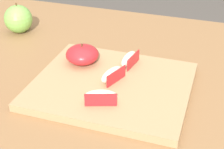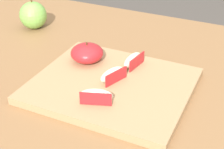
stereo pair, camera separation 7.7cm
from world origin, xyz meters
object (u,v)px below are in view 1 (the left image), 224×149
apple_wedge_right (101,97)px  whole_apple_granny_green (18,19)px  apple_wedge_near_knife (112,75)px  apple_half_skin_up (82,54)px  cutting_board (112,85)px  apple_wedge_middle (129,59)px

apple_wedge_right → whole_apple_granny_green: bearing=141.7°
apple_wedge_near_knife → apple_half_skin_up: bearing=149.8°
cutting_board → apple_wedge_middle: bearing=81.1°
apple_half_skin_up → apple_wedge_near_knife: apple_half_skin_up is taller
cutting_board → apple_wedge_near_knife: (-0.00, 0.01, 0.02)m
cutting_board → apple_wedge_near_knife: 0.03m
cutting_board → apple_half_skin_up: (-0.10, 0.06, 0.03)m
apple_wedge_middle → whole_apple_granny_green: bearing=162.4°
apple_half_skin_up → apple_wedge_near_knife: bearing=-30.2°
apple_wedge_middle → apple_wedge_near_knife: size_ratio=0.99×
apple_wedge_middle → apple_wedge_near_knife: (-0.02, -0.08, 0.00)m
apple_half_skin_up → apple_wedge_middle: 0.12m
cutting_board → apple_wedge_near_knife: bearing=103.9°
apple_half_skin_up → apple_wedge_near_knife: size_ratio=1.12×
apple_wedge_right → whole_apple_granny_green: whole_apple_granny_green is taller
cutting_board → apple_wedge_right: 0.09m
apple_half_skin_up → apple_wedge_middle: size_ratio=1.13×
apple_wedge_near_knife → whole_apple_granny_green: bearing=150.9°
apple_wedge_middle → apple_wedge_near_knife: 0.08m
apple_half_skin_up → apple_wedge_middle: apple_half_skin_up is taller
whole_apple_granny_green → cutting_board: bearing=-29.8°
apple_wedge_right → apple_wedge_middle: bearing=86.6°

